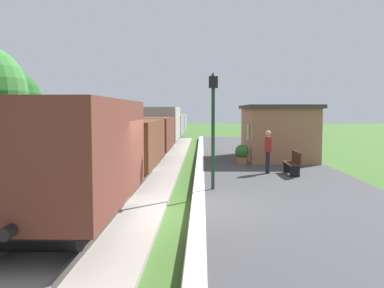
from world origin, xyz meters
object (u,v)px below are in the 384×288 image
(tree_trackside_far, at_px, (8,102))
(person_waiting, at_px, (268,150))
(lamp_post_near, at_px, (213,109))
(station_hut, at_px, (277,132))
(bench_near_hut, at_px, (293,163))
(potted_planter, at_px, (242,154))
(freight_train, at_px, (153,132))

(tree_trackside_far, bearing_deg, person_waiting, -23.87)
(lamp_post_near, bearing_deg, person_waiting, 57.04)
(lamp_post_near, bearing_deg, station_hut, 68.14)
(bench_near_hut, bearing_deg, potted_planter, 117.98)
(station_hut, distance_m, lamp_post_near, 9.62)
(bench_near_hut, bearing_deg, tree_trackside_far, 156.38)
(person_waiting, xyz_separation_m, potted_planter, (-0.75, 2.86, -0.46))
(station_hut, xyz_separation_m, tree_trackside_far, (-14.40, 0.44, 1.55))
(bench_near_hut, bearing_deg, lamp_post_near, -135.55)
(station_hut, relative_size, lamp_post_near, 1.57)
(bench_near_hut, height_order, tree_trackside_far, tree_trackside_far)
(station_hut, height_order, tree_trackside_far, tree_trackside_far)
(lamp_post_near, bearing_deg, potted_planter, 76.58)
(person_waiting, distance_m, lamp_post_near, 4.48)
(potted_planter, bearing_deg, person_waiting, -75.23)
(tree_trackside_far, bearing_deg, freight_train, 17.41)
(freight_train, relative_size, station_hut, 6.76)
(freight_train, bearing_deg, lamp_post_near, -74.49)
(bench_near_hut, bearing_deg, freight_train, 127.15)
(station_hut, xyz_separation_m, bench_near_hut, (-0.34, -5.71, -0.93))
(tree_trackside_far, bearing_deg, bench_near_hut, -23.62)
(freight_train, distance_m, lamp_post_near, 12.20)
(bench_near_hut, height_order, potted_planter, potted_planter)
(freight_train, distance_m, tree_trackside_far, 8.14)
(freight_train, bearing_deg, station_hut, -22.53)
(station_hut, bearing_deg, freight_train, 157.47)
(bench_near_hut, xyz_separation_m, lamp_post_near, (-3.22, -3.16, 2.08))
(freight_train, bearing_deg, person_waiting, -56.03)
(station_hut, bearing_deg, bench_near_hut, -93.39)
(freight_train, height_order, potted_planter, freight_train)
(station_hut, bearing_deg, potted_planter, -129.13)
(lamp_post_near, xyz_separation_m, tree_trackside_far, (-10.84, 9.30, 0.40))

